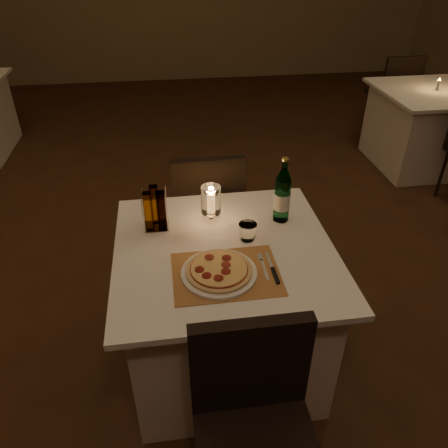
{
  "coord_description": "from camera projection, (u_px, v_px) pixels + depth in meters",
  "views": [
    {
      "loc": [
        -0.16,
        -2.1,
        1.94
      ],
      "look_at": [
        0.07,
        -0.5,
        0.86
      ],
      "focal_mm": 35.0,
      "sensor_mm": 36.0,
      "label": 1
    }
  ],
  "objects": [
    {
      "name": "knife",
      "position": [
        274.0,
        272.0,
        1.83
      ],
      "size": [
        0.02,
        0.22,
        0.01
      ],
      "color": "black",
      "rests_on": "placemat"
    },
    {
      "name": "placemat",
      "position": [
        226.0,
        274.0,
        1.84
      ],
      "size": [
        0.45,
        0.34,
        0.0
      ],
      "primitive_type": "cube",
      "color": "#A9713A",
      "rests_on": "main_table"
    },
    {
      "name": "chair_near",
      "position": [
        254.0,
        415.0,
        1.51
      ],
      "size": [
        0.42,
        0.42,
        0.9
      ],
      "color": "black",
      "rests_on": "ground"
    },
    {
      "name": "chair_far",
      "position": [
        208.0,
        204.0,
        2.68
      ],
      "size": [
        0.42,
        0.42,
        0.9
      ],
      "color": "black",
      "rests_on": "ground"
    },
    {
      "name": "neighbor_table_right",
      "position": [
        426.0,
        128.0,
        4.2
      ],
      "size": [
        1.0,
        1.0,
        0.74
      ],
      "color": "white",
      "rests_on": "ground"
    },
    {
      "name": "neighbor_candle_right",
      "position": [
        438.0,
        85.0,
        3.97
      ],
      "size": [
        0.03,
        0.03,
        0.11
      ],
      "color": "white",
      "rests_on": "neighbor_table_right"
    },
    {
      "name": "hurricane_candle",
      "position": [
        211.0,
        201.0,
        2.13
      ],
      "size": [
        0.1,
        0.1,
        0.19
      ],
      "color": "white",
      "rests_on": "main_table"
    },
    {
      "name": "fork",
      "position": [
        263.0,
        264.0,
        1.88
      ],
      "size": [
        0.02,
        0.18,
        0.0
      ],
      "color": "silver",
      "rests_on": "placemat"
    },
    {
      "name": "tumbler",
      "position": [
        248.0,
        232.0,
        2.02
      ],
      "size": [
        0.09,
        0.09,
        0.09
      ],
      "primitive_type": null,
      "color": "white",
      "rests_on": "main_table"
    },
    {
      "name": "water_bottle",
      "position": [
        282.0,
        196.0,
        2.12
      ],
      "size": [
        0.08,
        0.08,
        0.33
      ],
      "color": "#5BA97A",
      "rests_on": "main_table"
    },
    {
      "name": "cruet_caddy",
      "position": [
        155.0,
        210.0,
        2.08
      ],
      "size": [
        0.12,
        0.12,
        0.21
      ],
      "color": "white",
      "rests_on": "main_table"
    },
    {
      "name": "neighbor_chair_rb",
      "position": [
        396.0,
        88.0,
        4.69
      ],
      "size": [
        0.42,
        0.42,
        0.9
      ],
      "color": "black",
      "rests_on": "ground"
    },
    {
      "name": "plate",
      "position": [
        219.0,
        273.0,
        1.83
      ],
      "size": [
        0.32,
        0.32,
        0.01
      ],
      "primitive_type": "cylinder",
      "color": "white",
      "rests_on": "placemat"
    },
    {
      "name": "floor",
      "position": [
        202.0,
        294.0,
        2.82
      ],
      "size": [
        8.0,
        10.0,
        0.02
      ],
      "primitive_type": "cube",
      "color": "#432515",
      "rests_on": "ground"
    },
    {
      "name": "pizza",
      "position": [
        219.0,
        270.0,
        1.82
      ],
      "size": [
        0.28,
        0.28,
        0.02
      ],
      "color": "#D8B77F",
      "rests_on": "plate"
    },
    {
      "name": "main_table",
      "position": [
        225.0,
        307.0,
        2.19
      ],
      "size": [
        1.0,
        1.0,
        0.74
      ],
      "color": "white",
      "rests_on": "ground"
    }
  ]
}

